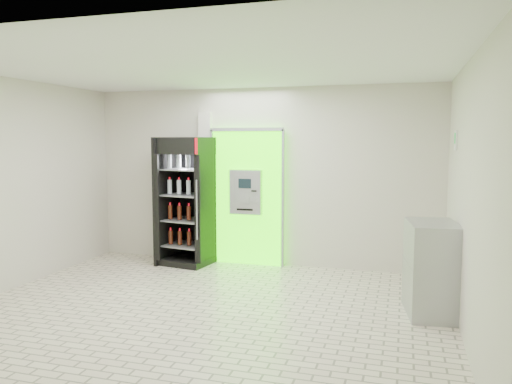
% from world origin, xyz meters
% --- Properties ---
extents(ground, '(6.00, 6.00, 0.00)m').
position_xyz_m(ground, '(0.00, 0.00, 0.00)').
color(ground, beige).
rests_on(ground, ground).
extents(room_shell, '(6.00, 6.00, 6.00)m').
position_xyz_m(room_shell, '(0.00, 0.00, 1.84)').
color(room_shell, beige).
rests_on(room_shell, ground).
extents(atm_assembly, '(1.30, 0.24, 2.33)m').
position_xyz_m(atm_assembly, '(-0.20, 2.41, 1.17)').
color(atm_assembly, '#34FF00').
rests_on(atm_assembly, ground).
extents(pillar, '(0.22, 0.11, 2.60)m').
position_xyz_m(pillar, '(-0.98, 2.45, 1.30)').
color(pillar, silver).
rests_on(pillar, ground).
extents(beverage_cooler, '(0.92, 0.86, 2.17)m').
position_xyz_m(beverage_cooler, '(-1.20, 2.14, 1.04)').
color(beverage_cooler, black).
rests_on(beverage_cooler, ground).
extents(steel_cabinet, '(0.69, 0.92, 1.14)m').
position_xyz_m(steel_cabinet, '(2.71, 0.65, 0.57)').
color(steel_cabinet, '#989B9F').
rests_on(steel_cabinet, ground).
extents(exit_sign, '(0.02, 0.22, 0.26)m').
position_xyz_m(exit_sign, '(2.99, 1.40, 2.12)').
color(exit_sign, white).
rests_on(exit_sign, room_shell).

